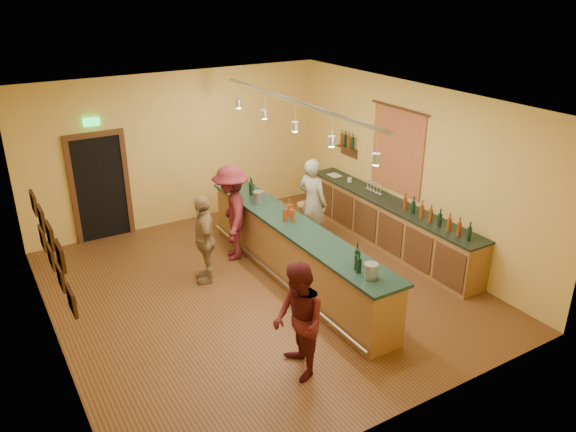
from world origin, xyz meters
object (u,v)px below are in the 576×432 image
bartender (313,202)px  customer_a (299,322)px  customer_b (204,239)px  bar_stool (305,210)px  tasting_bar (295,248)px  back_counter (389,223)px  customer_c (231,213)px

bartender → customer_a: bearing=125.2°
customer_b → bar_stool: size_ratio=2.34×
tasting_bar → back_counter: bearing=4.5°
tasting_bar → customer_c: (-0.55, 1.33, 0.30)m
customer_b → customer_c: (0.78, 0.54, 0.12)m
tasting_bar → customer_a: size_ratio=3.14×
customer_b → tasting_bar: bearing=75.8°
customer_a → bar_stool: bearing=158.5°
tasting_bar → bar_stool: 1.91m
tasting_bar → customer_c: customer_c is taller
customer_a → customer_b: size_ratio=1.03×
back_counter → customer_a: 4.31m
tasting_bar → customer_a: 2.56m
customer_b → bar_stool: bearing=122.5°
customer_a → customer_b: (-0.03, 2.99, -0.02)m
bartender → customer_a: (-2.35, -3.24, -0.07)m
bar_stool → tasting_bar: bearing=-128.1°
back_counter → customer_b: customer_b is taller
customer_a → customer_b: bearing=-167.0°
tasting_bar → customer_c: 1.47m
tasting_bar → customer_c: size_ratio=2.82×
back_counter → tasting_bar: bearing=-175.5°
tasting_bar → bartender: bearing=44.7°
bartender → customer_c: 1.63m
back_counter → bartender: (-1.24, 0.86, 0.40)m
bartender → back_counter: bearing=-143.7°
tasting_bar → bar_stool: bearing=51.9°
tasting_bar → bar_stool: (1.18, 1.50, -0.08)m
back_counter → bar_stool: 1.73m
back_counter → tasting_bar: (-2.29, -0.18, 0.12)m
customer_c → customer_b: bearing=-33.0°
tasting_bar → customer_b: size_ratio=3.24×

